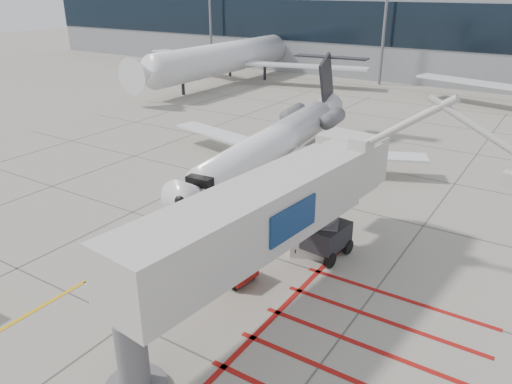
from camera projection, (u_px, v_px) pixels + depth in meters
The scene contains 9 objects.
ground_plane at pixel (190, 279), 24.37m from camera, with size 260.00×260.00×0.00m, color #9B9586.
regional_jet at pixel (262, 131), 35.15m from camera, with size 22.34×28.17×7.38m, color white, non-canonical shape.
jet_bridge at pixel (251, 231), 20.88m from camera, with size 8.95×18.90×7.56m, color beige, non-canonical shape.
pushback_tug at pixel (228, 264), 24.27m from camera, with size 2.55×1.59×1.49m, color #AB1610, non-canonical shape.
baggage_cart at pixel (236, 222), 28.83m from camera, with size 1.95×1.23×1.23m, color #5B5B60, non-canonical shape.
ground_power_unit at pixel (315, 238), 26.29m from camera, with size 2.37×1.38×1.88m, color beige, non-canonical shape.
cone_nose at pixel (234, 219), 30.02m from camera, with size 0.35×0.35×0.48m, color #DA400B.
cone_side at pixel (282, 214), 30.70m from camera, with size 0.35×0.35×0.49m, color #EB3D0C.
bg_aircraft_b at pixel (239, 36), 71.93m from camera, with size 38.12×42.35×12.71m, color silver, non-canonical shape.
Camera 1 is at (14.01, -15.74, 13.36)m, focal length 35.00 mm.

